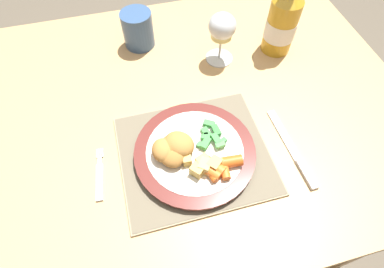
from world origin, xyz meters
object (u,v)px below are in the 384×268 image
table_knife (295,154)px  wine_glass (222,29)px  dining_table (180,128)px  drinking_cup (138,29)px  dinner_plate (196,152)px  bottle (283,21)px  fork (100,178)px

table_knife → wine_glass: (-0.07, 0.33, 0.09)m
dining_table → drinking_cup: drinking_cup is taller
dinner_plate → bottle: (0.31, 0.28, 0.07)m
dinner_plate → dining_table: bearing=91.0°
drinking_cup → bottle: bearing=-17.6°
dining_table → fork: fork is taller
table_knife → wine_glass: 0.35m
bottle → fork: bearing=-151.5°
dining_table → bottle: 0.39m
dinner_plate → fork: size_ratio=2.12×
fork → drinking_cup: size_ratio=1.24×
fork → table_knife: size_ratio=0.58×
table_knife → wine_glass: size_ratio=1.53×
dining_table → bottle: bottle is taller
dining_table → fork: (-0.21, -0.15, 0.10)m
dinner_plate → fork: dinner_plate is taller
table_knife → wine_glass: wine_glass is taller
dining_table → fork: bearing=-144.3°
bottle → dinner_plate: bearing=-137.7°
dining_table → wine_glass: bearing=42.4°
fork → drinking_cup: bearing=69.1°
wine_glass → dining_table: bearing=-137.6°
table_knife → dinner_plate: bearing=165.9°
bottle → drinking_cup: bottle is taller
wine_glass → bottle: size_ratio=0.58×
dining_table → wine_glass: (0.15, 0.13, 0.20)m
drinking_cup → fork: bearing=-110.9°
dinner_plate → drinking_cup: bearing=98.2°
dinner_plate → fork: 0.21m
dinner_plate → bottle: bottle is taller
dining_table → fork: size_ratio=9.38×
wine_glass → bottle: (0.17, 0.00, -0.01)m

